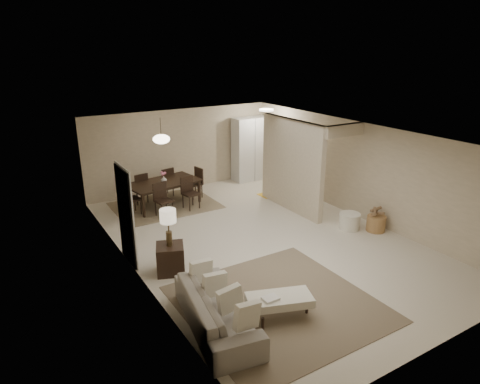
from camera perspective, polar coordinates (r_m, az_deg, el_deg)
floor at (r=10.12m, az=2.87°, el=-6.35°), size 9.00×9.00×0.00m
ceiling at (r=9.32m, az=3.12°, el=7.66°), size 9.00×9.00×0.00m
back_wall at (r=13.46m, az=-7.89°, el=5.63°), size 6.00×0.00×6.00m
left_wall at (r=8.43m, az=-14.16°, el=-3.06°), size 0.00×9.00×9.00m
right_wall at (r=11.54m, az=15.42°, el=2.84°), size 0.00×9.00×9.00m
partition at (r=11.63m, az=6.87°, el=3.54°), size 0.15×2.50×2.50m
doorway at (r=9.06m, az=-15.03°, el=-3.13°), size 0.04×0.90×2.04m
pantry_cabinet at (r=14.28m, az=1.41°, el=5.76°), size 1.20×0.55×2.10m
flush_light at (r=13.21m, az=3.54°, el=10.87°), size 0.44×0.44×0.05m
living_rug at (r=7.84m, az=5.07°, el=-14.61°), size 3.20×3.20×0.01m
sofa at (r=7.12m, az=-3.12°, el=-15.39°), size 2.31×1.21×0.64m
ottoman_bench at (r=7.37m, az=5.27°, el=-14.18°), size 1.19×0.84×0.39m
side_table at (r=8.74m, az=-9.26°, el=-8.78°), size 0.70×0.70×0.59m
table_lamp at (r=8.38m, az=-9.57°, el=-3.59°), size 0.32×0.32×0.76m
round_pouf at (r=10.93m, az=14.40°, el=-3.81°), size 0.52×0.52×0.40m
wicker_basket at (r=11.01m, az=17.68°, el=-4.01°), size 0.54×0.54×0.39m
dining_rug at (r=12.35m, az=-9.92°, el=-1.76°), size 2.80×2.10×0.01m
dining_table at (r=12.24m, az=-10.01°, el=-0.25°), size 2.15×1.42×0.70m
dining_chairs at (r=12.20m, az=-10.04°, el=0.20°), size 2.45×1.93×0.90m
vase at (r=12.10m, az=-10.13°, el=1.70°), size 0.22×0.22×0.17m
yellow_mat at (r=13.12m, az=4.31°, el=-0.26°), size 0.83×0.52×0.01m
pendant_light at (r=11.82m, az=-10.45°, el=6.95°), size 0.46×0.46×0.71m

